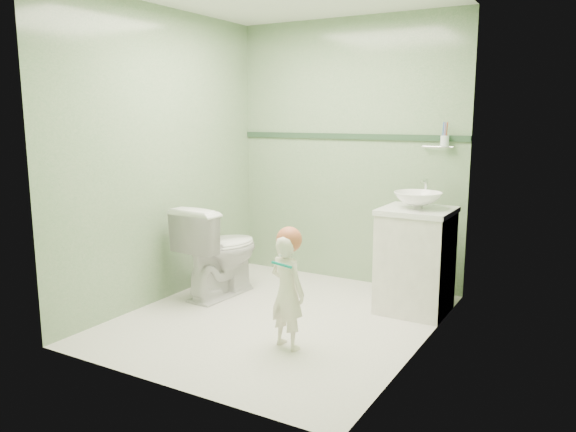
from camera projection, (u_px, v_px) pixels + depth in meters
The scene contains 12 objects.
ground at pixel (278, 319), 4.30m from camera, with size 2.50×2.50×0.00m, color beige.
room_shell at pixel (278, 163), 4.08m from camera, with size 2.50×2.54×2.40m.
trim_stripe at pixel (348, 136), 5.11m from camera, with size 2.20×0.02×0.05m, color #27432D.
vanity at pixel (415, 262), 4.41m from camera, with size 0.52×0.50×0.80m, color beige.
counter at pixel (417, 211), 4.34m from camera, with size 0.54×0.52×0.04m, color white.
basin at pixel (418, 200), 4.32m from camera, with size 0.37×0.37×0.13m, color white.
faucet at pixel (425, 187), 4.47m from camera, with size 0.03×0.13×0.18m.
cup_holder at pixel (444, 141), 4.63m from camera, with size 0.26×0.07×0.21m.
toilet at pixel (220, 250), 4.81m from camera, with size 0.45×0.78×0.80m, color white.
toddler at pixel (287, 292), 3.72m from camera, with size 0.28×0.19×0.77m, color white.
hair_cap at pixel (289, 240), 3.68m from camera, with size 0.17×0.17×0.17m, color #C2613F.
teal_toothbrush at pixel (282, 264), 3.54m from camera, with size 0.11×0.14×0.08m.
Camera 1 is at (2.11, -3.50, 1.54)m, focal length 34.97 mm.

